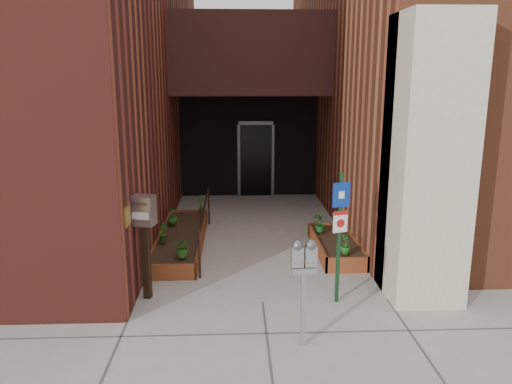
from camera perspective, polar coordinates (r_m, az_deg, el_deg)
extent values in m
plane|color=#9E9991|center=(8.06, 0.74, -12.44)|extent=(80.00, 80.00, 0.00)
cube|color=maroon|center=(15.12, -25.40, 17.70)|extent=(8.00, 14.60, 10.00)
cube|color=brown|center=(15.84, 22.57, 17.69)|extent=(8.00, 13.70, 10.00)
cube|color=#BEB492|center=(8.13, 18.99, 3.35)|extent=(1.10, 1.20, 4.40)
cube|color=#311916|center=(13.28, -0.68, 15.38)|extent=(4.20, 2.00, 2.00)
cube|color=black|center=(14.80, -0.82, 5.45)|extent=(4.00, 0.30, 3.00)
cube|color=black|center=(14.70, -0.01, 3.62)|extent=(0.90, 0.06, 2.10)
cube|color=#B79338|center=(7.50, -14.51, -2.61)|extent=(0.04, 0.30, 0.30)
cube|color=brown|center=(8.91, -9.72, -9.02)|extent=(0.90, 0.04, 0.30)
cube|color=brown|center=(12.26, -7.68, -2.75)|extent=(0.90, 0.04, 0.30)
cube|color=brown|center=(10.62, -10.85, -5.38)|extent=(0.04, 3.60, 0.30)
cube|color=brown|center=(10.53, -6.20, -5.39)|extent=(0.04, 3.60, 0.30)
cube|color=black|center=(10.57, -8.53, -5.49)|extent=(0.82, 3.52, 0.26)
cube|color=brown|center=(9.24, 10.41, -8.22)|extent=(0.80, 0.04, 0.30)
cube|color=brown|center=(11.24, 8.01, -4.24)|extent=(0.80, 0.04, 0.30)
cube|color=brown|center=(10.16, 6.98, -6.10)|extent=(0.04, 2.20, 0.30)
cube|color=brown|center=(10.31, 11.17, -5.97)|extent=(0.04, 2.20, 0.30)
cube|color=black|center=(10.24, 9.09, -6.14)|extent=(0.72, 2.12, 0.26)
cylinder|color=black|center=(8.82, -6.49, -7.04)|extent=(0.04, 0.04, 0.90)
cylinder|color=black|center=(11.97, -5.41, -1.59)|extent=(0.04, 0.04, 0.90)
cylinder|color=black|center=(10.27, -5.92, -1.61)|extent=(0.04, 3.30, 0.04)
cube|color=gray|center=(6.70, 5.37, -13.26)|extent=(0.06, 0.06, 1.02)
cube|color=gray|center=(6.47, 5.47, -8.87)|extent=(0.31, 0.14, 0.08)
cube|color=gray|center=(6.39, 4.74, -7.38)|extent=(0.16, 0.11, 0.27)
sphere|color=#59595B|center=(6.34, 4.76, -6.08)|extent=(0.15, 0.15, 0.15)
cube|color=white|center=(6.33, 4.83, -7.38)|extent=(0.09, 0.01, 0.05)
cube|color=#B21414|center=(6.36, 4.82, -8.07)|extent=(0.09, 0.01, 0.03)
cube|color=gray|center=(6.42, 6.28, -7.31)|extent=(0.16, 0.11, 0.27)
sphere|color=#59595B|center=(6.37, 6.31, -6.02)|extent=(0.15, 0.15, 0.15)
cube|color=white|center=(6.37, 6.38, -7.30)|extent=(0.09, 0.01, 0.05)
cube|color=#B21414|center=(6.39, 6.36, -7.99)|extent=(0.09, 0.01, 0.03)
cube|color=#15391C|center=(7.80, 9.43, -5.33)|extent=(0.06, 0.06, 2.07)
cube|color=navy|center=(7.58, 9.73, -0.32)|extent=(0.28, 0.10, 0.38)
cube|color=white|center=(7.58, 9.75, -0.33)|extent=(0.09, 0.04, 0.11)
cube|color=white|center=(7.69, 9.61, -3.39)|extent=(0.23, 0.08, 0.33)
cube|color=#B21414|center=(7.65, 9.66, -2.42)|extent=(0.23, 0.08, 0.06)
cylinder|color=#B21414|center=(7.69, 9.64, -3.55)|extent=(0.13, 0.05, 0.13)
cube|color=black|center=(8.15, -12.42, -7.76)|extent=(0.14, 0.14, 1.23)
cube|color=#A5A5A8|center=(7.90, -12.72, -2.06)|extent=(0.39, 0.32, 0.47)
cube|color=#59595B|center=(7.75, -13.17, -1.34)|extent=(0.24, 0.07, 0.04)
cube|color=white|center=(7.80, -13.10, -2.70)|extent=(0.26, 0.08, 0.11)
imported|color=#27601B|center=(9.09, -8.38, -6.20)|extent=(0.39, 0.39, 0.39)
imported|color=#275E1A|center=(9.97, -10.65, -4.57)|extent=(0.25, 0.25, 0.37)
imported|color=#255719|center=(11.06, -9.54, -2.68)|extent=(0.31, 0.31, 0.40)
imported|color=#295819|center=(11.97, -6.37, -1.46)|extent=(0.27, 0.27, 0.36)
imported|color=#20621C|center=(9.29, 10.21, -5.94)|extent=(0.28, 0.28, 0.35)
imported|color=#21631C|center=(10.68, 7.17, -3.37)|extent=(0.17, 0.17, 0.33)
imported|color=#18541B|center=(10.49, 7.35, -3.66)|extent=(0.43, 0.43, 0.34)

